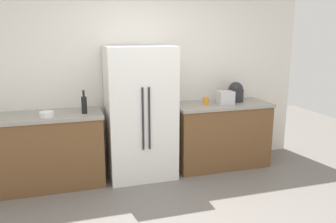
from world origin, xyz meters
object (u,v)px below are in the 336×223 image
(toaster, at_px, (225,98))
(rice_cooker, at_px, (236,92))
(cup_b, at_px, (206,101))
(refrigerator, at_px, (140,113))
(bottle_a, at_px, (84,104))
(bowl_a, at_px, (47,114))

(toaster, distance_m, rice_cooker, 0.30)
(toaster, height_order, cup_b, toaster)
(refrigerator, height_order, bottle_a, refrigerator)
(refrigerator, height_order, rice_cooker, refrigerator)
(toaster, relative_size, cup_b, 2.03)
(toaster, distance_m, cup_b, 0.27)
(toaster, height_order, bowl_a, toaster)
(rice_cooker, relative_size, bottle_a, 0.98)
(cup_b, bearing_deg, toaster, -16.30)
(bottle_a, bearing_deg, bowl_a, -172.37)
(bottle_a, bearing_deg, cup_b, 1.86)
(toaster, bearing_deg, rice_cooker, 34.45)
(toaster, xyz_separation_m, bottle_a, (-1.91, 0.02, 0.02))
(rice_cooker, bearing_deg, toaster, -145.55)
(rice_cooker, relative_size, bowl_a, 1.71)
(rice_cooker, xyz_separation_m, bottle_a, (-2.15, -0.15, -0.02))
(cup_b, xyz_separation_m, bowl_a, (-2.09, -0.11, -0.02))
(toaster, xyz_separation_m, rice_cooker, (0.24, 0.17, 0.04))
(bowl_a, bearing_deg, rice_cooker, 4.51)
(cup_b, bearing_deg, rice_cooker, 10.34)
(toaster, xyz_separation_m, bowl_a, (-2.35, -0.04, -0.06))
(refrigerator, bearing_deg, bowl_a, -174.62)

